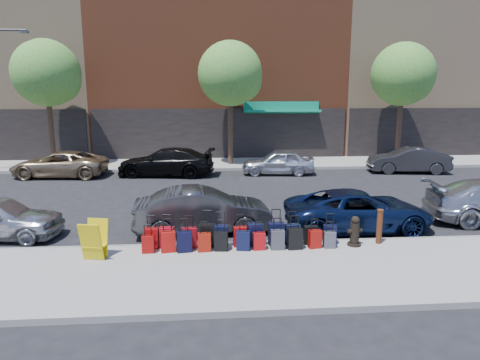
{
  "coord_description": "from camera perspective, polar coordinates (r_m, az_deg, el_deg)",
  "views": [
    {
      "loc": [
        -0.9,
        -16.33,
        4.45
      ],
      "look_at": [
        0.24,
        -1.5,
        1.39
      ],
      "focal_mm": 32.0,
      "sensor_mm": 36.0,
      "label": 1
    }
  ],
  "objects": [
    {
      "name": "suitcase_front_2",
      "position": [
        12.17,
        -6.75,
        -7.67
      ],
      "size": [
        0.42,
        0.27,
        0.94
      ],
      "rotation": [
        0.0,
        0.0,
        0.17
      ],
      "color": "maroon",
      "rests_on": "sidewalk_near"
    },
    {
      "name": "suitcase_back_1",
      "position": [
        11.98,
        -9.55,
        -8.09
      ],
      "size": [
        0.43,
        0.29,
        0.94
      ],
      "rotation": [
        0.0,
        0.0,
        0.17
      ],
      "color": "#A10E0A",
      "rests_on": "sidewalk_near"
    },
    {
      "name": "sidewalk_far",
      "position": [
        26.71,
        -2.4,
        2.19
      ],
      "size": [
        60.0,
        4.0,
        0.15
      ],
      "primitive_type": "cube",
      "color": "gray",
      "rests_on": "ground"
    },
    {
      "name": "car_near_1",
      "position": [
        13.81,
        -4.94,
        -4.08
      ],
      "size": [
        4.48,
        1.83,
        1.44
      ],
      "primitive_type": "imported",
      "rotation": [
        0.0,
        0.0,
        1.64
      ],
      "color": "#363639",
      "rests_on": "ground"
    },
    {
      "name": "car_far_3",
      "position": [
        25.78,
        21.53,
        2.49
      ],
      "size": [
        4.53,
        2.11,
        1.44
      ],
      "primitive_type": "imported",
      "rotation": [
        0.0,
        0.0,
        -1.71
      ],
      "color": "#2F2F31",
      "rests_on": "ground"
    },
    {
      "name": "suitcase_back_3",
      "position": [
        11.89,
        -4.8,
        -8.26
      ],
      "size": [
        0.37,
        0.24,
        0.84
      ],
      "rotation": [
        0.0,
        0.0,
        0.09
      ],
      "color": "maroon",
      "rests_on": "sidewalk_near"
    },
    {
      "name": "car_far_0",
      "position": [
        24.76,
        -22.94,
        1.96
      ],
      "size": [
        5.07,
        2.6,
        1.37
      ],
      "primitive_type": "imported",
      "rotation": [
        0.0,
        0.0,
        -1.64
      ],
      "color": "#9D8460",
      "rests_on": "ground"
    },
    {
      "name": "tree_right",
      "position": [
        28.52,
        21.15,
        12.81
      ],
      "size": [
        3.8,
        3.8,
        7.27
      ],
      "color": "black",
      "rests_on": "sidewalk_far"
    },
    {
      "name": "suitcase_back_5",
      "position": [
        11.94,
        0.43,
        -8.07
      ],
      "size": [
        0.4,
        0.27,
        0.88
      ],
      "rotation": [
        0.0,
        0.0,
        -0.17
      ],
      "color": "black",
      "rests_on": "sidewalk_near"
    },
    {
      "name": "suitcase_front_9",
      "position": [
        12.56,
        9.37,
        -7.24
      ],
      "size": [
        0.37,
        0.22,
        0.87
      ],
      "rotation": [
        0.0,
        0.0,
        0.05
      ],
      "color": "black",
      "rests_on": "sidewalk_near"
    },
    {
      "name": "tree_center",
      "position": [
        25.89,
        -1.0,
        13.76
      ],
      "size": [
        3.8,
        3.8,
        7.27
      ],
      "color": "black",
      "rests_on": "sidewalk_far"
    },
    {
      "name": "suitcase_front_7",
      "position": [
        12.37,
        4.83,
        -7.15
      ],
      "size": [
        0.44,
        0.24,
        1.05
      ],
      "rotation": [
        0.0,
        0.0,
        0.01
      ],
      "color": "black",
      "rests_on": "sidewalk_near"
    },
    {
      "name": "suitcase_front_5",
      "position": [
        12.22,
        0.03,
        -7.54
      ],
      "size": [
        0.39,
        0.23,
        0.92
      ],
      "rotation": [
        0.0,
        0.0,
        0.06
      ],
      "color": "#A10A0C",
      "rests_on": "sidewalk_near"
    },
    {
      "name": "building_left",
      "position": [
        37.66,
        -29.17,
        15.6
      ],
      "size": [
        15.0,
        12.12,
        16.0
      ],
      "color": "tan",
      "rests_on": "ground"
    },
    {
      "name": "suitcase_back_9",
      "position": [
        12.28,
        9.96,
        -7.75
      ],
      "size": [
        0.38,
        0.27,
        0.84
      ],
      "rotation": [
        0.0,
        0.0,
        0.2
      ],
      "color": "#930E09",
      "rests_on": "sidewalk_near"
    },
    {
      "name": "suitcase_back_2",
      "position": [
        11.91,
        -7.46,
        -8.14
      ],
      "size": [
        0.42,
        0.28,
        0.94
      ],
      "rotation": [
        0.0,
        0.0,
        0.14
      ],
      "color": "black",
      "rests_on": "sidewalk_near"
    },
    {
      "name": "car_far_1",
      "position": [
        23.45,
        -9.84,
        2.38
      ],
      "size": [
        5.4,
        2.75,
        1.5
      ],
      "primitive_type": "imported",
      "rotation": [
        0.0,
        0.0,
        -1.7
      ],
      "color": "black",
      "rests_on": "ground"
    },
    {
      "name": "tree_left",
      "position": [
        27.36,
        -24.12,
        12.66
      ],
      "size": [
        3.8,
        3.8,
        7.27
      ],
      "color": "black",
      "rests_on": "sidewalk_far"
    },
    {
      "name": "ground",
      "position": [
        16.95,
        -1.19,
        -3.59
      ],
      "size": [
        120.0,
        120.0,
        0.0
      ],
      "primitive_type": "plane",
      "color": "black",
      "rests_on": "ground"
    },
    {
      "name": "suitcase_front_0",
      "position": [
        12.32,
        -11.72,
        -7.59
      ],
      "size": [
        0.4,
        0.23,
        0.95
      ],
      "rotation": [
        0.0,
        0.0,
        -0.04
      ],
      "color": "#95090B",
      "rests_on": "sidewalk_near"
    },
    {
      "name": "curb_far",
      "position": [
        24.72,
        -2.23,
        1.43
      ],
      "size": [
        60.0,
        0.08,
        0.15
      ],
      "primitive_type": "cube",
      "color": "gray",
      "rests_on": "ground"
    },
    {
      "name": "suitcase_back_4",
      "position": [
        11.92,
        -2.55,
        -8.14
      ],
      "size": [
        0.39,
        0.25,
        0.87
      ],
      "rotation": [
        0.0,
        0.0,
        -0.1
      ],
      "color": "black",
      "rests_on": "sidewalk_near"
    },
    {
      "name": "suitcase_back_8",
      "position": [
        12.11,
        7.31,
        -7.78
      ],
      "size": [
        0.42,
        0.27,
        0.96
      ],
      "rotation": [
        0.0,
        0.0,
        0.08
      ],
      "color": "black",
      "rests_on": "sidewalk_near"
    },
    {
      "name": "suitcase_back_10",
      "position": [
        12.37,
        11.84,
        -7.8
      ],
      "size": [
        0.33,
        0.2,
        0.77
      ],
      "rotation": [
        0.0,
        0.0,
        -0.05
      ],
      "color": "#424348",
      "rests_on": "sidewalk_near"
    },
    {
      "name": "display_rack",
      "position": [
        11.91,
        -18.85,
        -7.62
      ],
      "size": [
        0.68,
        0.73,
        1.02
      ],
      "rotation": [
        0.0,
        0.0,
        -0.2
      ],
      "color": "#CFBA0B",
      "rests_on": "sidewalk_near"
    },
    {
      "name": "sidewalk_near",
      "position": [
        10.8,
        0.79,
        -12.28
      ],
      "size": [
        60.0,
        4.0,
        0.15
      ],
      "primitive_type": "cube",
      "color": "gray",
      "rests_on": "ground"
    },
    {
      "name": "suitcase_front_1",
      "position": [
        12.29,
        -9.72,
        -7.55
      ],
      "size": [
        0.41,
        0.25,
        0.95
      ],
      "rotation": [
        0.0,
        0.0,
        -0.08
      ],
      "color": "#AB0B18",
      "rests_on": "sidewalk_near"
    },
    {
      "name": "suitcase_front_3",
      "position": [
        12.22,
        -4.42,
        -7.36
      ],
      "size": [
        0.47,
        0.3,
        1.05
      ],
      "rotation": [
        0.0,
        0.0,
        -0.14
      ],
      "color": "black",
      "rests_on": "sidewalk_near"
    },
    {
      "name": "suitcase_front_8",
      "position": [
        12.41,
        7.01,
        -7.23
      ],
      "size": [
        0.44,
        0.28,
        0.99
      ],
      "rotation": [
        0.0,
        0.0,
        0.15
      ],
      "color": "black",
      "rests_on": "sidewalk_near"
    },
    {
      "name": "suitcase_back_7",
      "position": [
        12.04,
        5.02,
        -7.93
      ],
      "size": [
        0.38,
        0.22,
        0.9
      ],
      "rotation": [
        0.0,
        0.0,
        -0.01
      ],
      "color": "#39393E",
      "rests_on": "sidewalk_near"
    },
    {
      "name": "bollard",
      "position": [
        13.02,
        18.1,
        -5.85
      ],
      "size": [
        0.19,
        0.19,
        1.01
      ],
      "color": "#38190C",
      "rests_on": "sidewalk_near"
    },
    {
      "name": "suitcase_front_6",
      "position": [
        12.26,
        2.05,
        -7.27
      ],
      "size": [
        0.47,
        0.3,
        1.05
      ],
      "rotation": [
        0.0,
        0.0,
        0.13
      ],
      "color": "black",
      "rests_on": "sidewalk_near"
    },
    {
      "name": "building_center",
      "position": [
        34.77,
        -3.04,
        20.77
      ],
      "size": [
        17.0,
        12.85,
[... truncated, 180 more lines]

